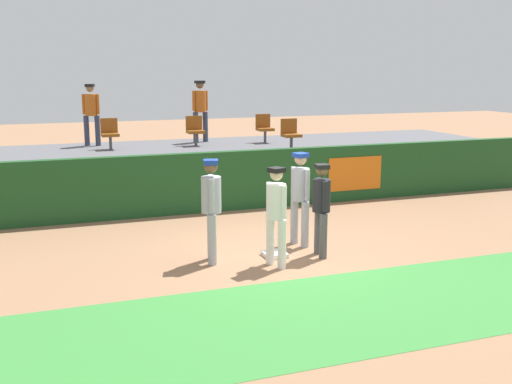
% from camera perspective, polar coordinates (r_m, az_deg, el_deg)
% --- Properties ---
extents(ground_plane, '(60.00, 60.00, 0.00)m').
position_cam_1_polar(ground_plane, '(10.96, 3.04, -6.18)').
color(ground_plane, '#936B4C').
extents(grass_foreground_strip, '(18.00, 2.80, 0.01)m').
position_cam_1_polar(grass_foreground_strip, '(8.83, 9.50, -10.78)').
color(grass_foreground_strip, '#388438').
rests_on(grass_foreground_strip, ground_plane).
extents(first_base, '(0.40, 0.40, 0.08)m').
position_cam_1_polar(first_base, '(10.98, 1.78, -5.90)').
color(first_base, white).
rests_on(first_base, ground_plane).
extents(player_fielder_home, '(0.42, 0.56, 1.72)m').
position_cam_1_polar(player_fielder_home, '(10.21, 1.91, -1.70)').
color(player_fielder_home, white).
rests_on(player_fielder_home, ground_plane).
extents(player_runner_visitor, '(0.42, 0.50, 1.82)m').
position_cam_1_polar(player_runner_visitor, '(10.45, -4.24, -1.08)').
color(player_runner_visitor, '#9EA3AD').
rests_on(player_runner_visitor, ground_plane).
extents(player_coach_visitor, '(0.42, 0.49, 1.79)m').
position_cam_1_polar(player_coach_visitor, '(11.46, 4.19, -0.03)').
color(player_coach_visitor, '#9EA3AD').
rests_on(player_coach_visitor, ground_plane).
extents(player_umpire, '(0.36, 0.47, 1.69)m').
position_cam_1_polar(player_umpire, '(10.83, 6.19, -1.08)').
color(player_umpire, '#4C4C51').
rests_on(player_umpire, ground_plane).
extents(field_wall, '(18.00, 0.26, 1.42)m').
position_cam_1_polar(field_wall, '(14.38, -2.94, 1.04)').
color(field_wall, '#19471E').
rests_on(field_wall, ground_plane).
extents(bleacher_platform, '(18.00, 4.80, 1.17)m').
position_cam_1_polar(bleacher_platform, '(16.83, -5.54, 2.13)').
color(bleacher_platform, '#59595E').
rests_on(bleacher_platform, ground_plane).
extents(seat_back_left, '(0.46, 0.44, 0.84)m').
position_cam_1_polar(seat_back_left, '(16.95, -13.65, 5.53)').
color(seat_back_left, '#4C4C51').
rests_on(seat_back_left, bleacher_platform).
extents(seat_back_center, '(0.47, 0.44, 0.84)m').
position_cam_1_polar(seat_back_center, '(17.37, -5.78, 5.94)').
color(seat_back_center, '#4C4C51').
rests_on(seat_back_center, bleacher_platform).
extents(seat_front_right, '(0.46, 0.44, 0.84)m').
position_cam_1_polar(seat_front_right, '(16.36, 3.27, 5.63)').
color(seat_front_right, '#4C4C51').
rests_on(seat_front_right, bleacher_platform).
extents(seat_back_right, '(0.45, 0.44, 0.84)m').
position_cam_1_polar(seat_back_right, '(17.99, 0.79, 6.19)').
color(seat_back_right, '#4C4C51').
rests_on(seat_back_right, bleacher_platform).
extents(spectator_hooded, '(0.50, 0.41, 1.82)m').
position_cam_1_polar(spectator_hooded, '(18.18, -5.30, 8.03)').
color(spectator_hooded, '#33384C').
rests_on(spectator_hooded, bleacher_platform).
extents(spectator_capped, '(0.47, 0.42, 1.74)m').
position_cam_1_polar(spectator_capped, '(17.83, -15.32, 7.46)').
color(spectator_capped, '#33384C').
rests_on(spectator_capped, bleacher_platform).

